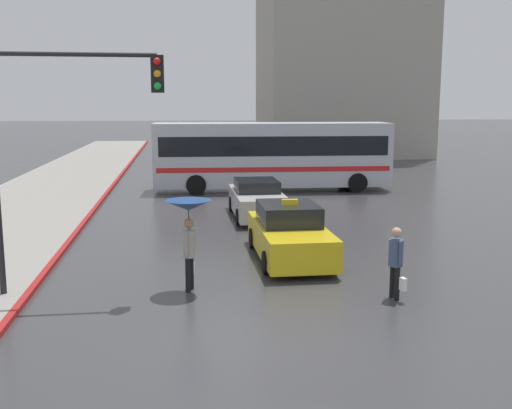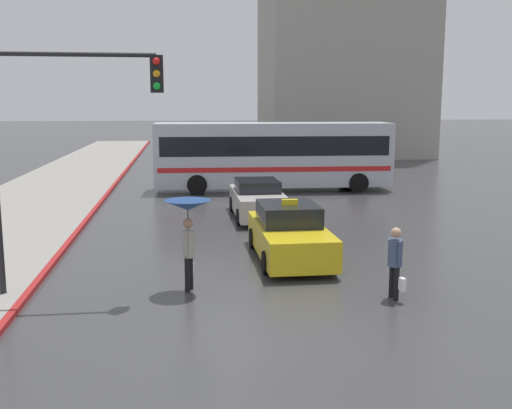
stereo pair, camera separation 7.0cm
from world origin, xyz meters
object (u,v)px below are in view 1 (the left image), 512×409
at_px(taxi, 289,234).
at_px(pedestrian_with_umbrella, 189,217).
at_px(city_bus, 272,153).
at_px(sedan_red, 257,200).
at_px(pedestrian_man, 396,258).
at_px(traffic_light, 63,121).

relative_size(taxi, pedestrian_with_umbrella, 2.14).
bearing_deg(pedestrian_with_umbrella, taxi, -26.22).
distance_m(taxi, city_bus, 13.61).
xyz_separation_m(sedan_red, pedestrian_with_umbrella, (-2.78, -8.92, 1.07)).
xyz_separation_m(taxi, pedestrian_with_umbrella, (-2.84, -2.61, 1.04)).
relative_size(pedestrian_man, traffic_light, 0.29).
height_order(taxi, sedan_red, taxi).
height_order(pedestrian_man, traffic_light, traffic_light).
bearing_deg(taxi, city_bus, -96.92).
bearing_deg(pedestrian_with_umbrella, city_bus, 5.72).
bearing_deg(city_bus, taxi, -4.85).
bearing_deg(traffic_light, city_bus, 66.10).
xyz_separation_m(taxi, city_bus, (1.63, 13.46, 1.17)).
bearing_deg(pedestrian_man, traffic_light, -106.80).
bearing_deg(pedestrian_with_umbrella, sedan_red, 4.01).
bearing_deg(traffic_light, pedestrian_man, -9.12).
bearing_deg(city_bus, traffic_light, -21.82).
xyz_separation_m(pedestrian_with_umbrella, pedestrian_man, (4.53, -1.21, -0.81)).
bearing_deg(city_bus, pedestrian_with_umbrella, -13.50).
bearing_deg(city_bus, sedan_red, -11.32).
distance_m(pedestrian_man, traffic_light, 7.88).
distance_m(sedan_red, city_bus, 7.45).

